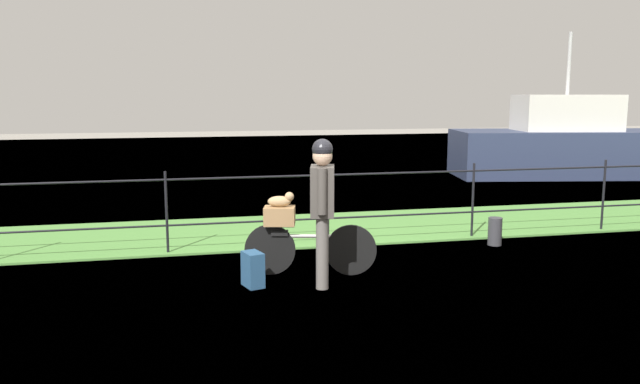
# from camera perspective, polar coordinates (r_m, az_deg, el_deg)

# --- Properties ---
(ground_plane) EXTENTS (60.00, 60.00, 0.00)m
(ground_plane) POSITION_cam_1_polar(r_m,az_deg,el_deg) (7.37, 4.06, -8.22)
(ground_plane) COLOR gray
(grass_strip) EXTENTS (27.00, 2.40, 0.03)m
(grass_strip) POSITION_cam_1_polar(r_m,az_deg,el_deg) (10.09, -0.67, -3.40)
(grass_strip) COLOR #569342
(grass_strip) RESTS_ON ground
(harbor_water) EXTENTS (30.00, 30.00, 0.00)m
(harbor_water) POSITION_cam_1_polar(r_m,az_deg,el_deg) (17.51, -5.85, 1.79)
(harbor_water) COLOR slate
(harbor_water) RESTS_ON ground
(iron_fence) EXTENTS (18.04, 0.04, 1.14)m
(iron_fence) POSITION_cam_1_polar(r_m,az_deg,el_deg) (8.94, 0.74, -0.73)
(iron_fence) COLOR black
(iron_fence) RESTS_ON ground
(bicycle_main) EXTENTS (1.56, 0.42, 0.62)m
(bicycle_main) POSITION_cam_1_polar(r_m,az_deg,el_deg) (7.58, -1.02, -5.14)
(bicycle_main) COLOR black
(bicycle_main) RESTS_ON ground
(wooden_crate) EXTENTS (0.42, 0.34, 0.22)m
(wooden_crate) POSITION_cam_1_polar(r_m,az_deg,el_deg) (7.51, -3.71, -2.18)
(wooden_crate) COLOR #A87F51
(wooden_crate) RESTS_ON bicycle_main
(terrier_dog) EXTENTS (0.32, 0.20, 0.18)m
(terrier_dog) POSITION_cam_1_polar(r_m,az_deg,el_deg) (7.48, -3.53, -0.77)
(terrier_dog) COLOR tan
(terrier_dog) RESTS_ON wooden_crate
(cyclist_person) EXTENTS (0.35, 0.53, 1.68)m
(cyclist_person) POSITION_cam_1_polar(r_m,az_deg,el_deg) (7.00, 0.22, -0.68)
(cyclist_person) COLOR slate
(cyclist_person) RESTS_ON ground
(backpack_on_paving) EXTENTS (0.25, 0.32, 0.40)m
(backpack_on_paving) POSITION_cam_1_polar(r_m,az_deg,el_deg) (7.20, -6.14, -7.02)
(backpack_on_paving) COLOR #28517A
(backpack_on_paving) RESTS_ON ground
(mooring_bollard) EXTENTS (0.20, 0.20, 0.40)m
(mooring_bollard) POSITION_cam_1_polar(r_m,az_deg,el_deg) (9.41, 15.64, -3.47)
(mooring_bollard) COLOR #38383D
(mooring_bollard) RESTS_ON ground
(moored_boat_near) EXTENTS (6.00, 3.06, 3.74)m
(moored_boat_near) POSITION_cam_1_polar(r_m,az_deg,el_deg) (17.81, 21.35, 3.97)
(moored_boat_near) COLOR #2D3856
(moored_boat_near) RESTS_ON ground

